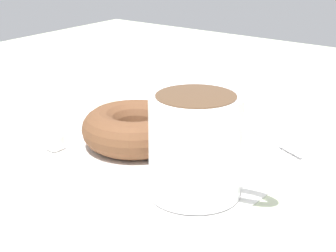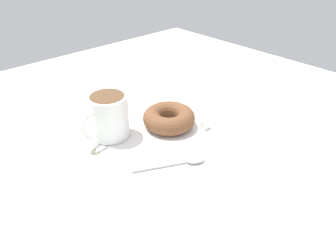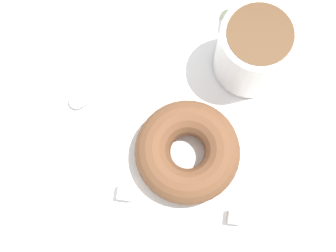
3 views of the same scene
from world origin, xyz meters
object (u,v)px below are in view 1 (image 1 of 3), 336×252
at_px(spoon, 246,125).
at_px(sugar_cube, 55,143).
at_px(sugar_cube_extra, 135,114).
at_px(donut, 135,128).
at_px(coffee_cup, 198,145).

bearing_deg(spoon, sugar_cube, -36.32).
bearing_deg(sugar_cube, sugar_cube_extra, 175.31).
xyz_separation_m(donut, sugar_cube, (0.06, -0.06, -0.01)).
bearing_deg(coffee_cup, spoon, -164.69).
xyz_separation_m(donut, sugar_cube_extra, (-0.06, -0.05, -0.01)).
xyz_separation_m(spoon, sugar_cube_extra, (0.06, -0.12, 0.00)).
xyz_separation_m(coffee_cup, spoon, (-0.17, -0.05, -0.04)).
bearing_deg(sugar_cube, coffee_cup, 91.25).
bearing_deg(donut, sugar_cube, -45.77).
height_order(donut, sugar_cube_extra, donut).
relative_size(donut, sugar_cube, 7.83).
height_order(coffee_cup, spoon, coffee_cup).
height_order(coffee_cup, sugar_cube, coffee_cup).
distance_m(sugar_cube, sugar_cube_extra, 0.12).
height_order(sugar_cube, sugar_cube_extra, same).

